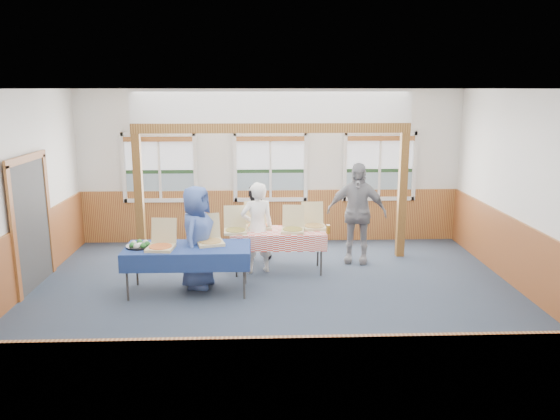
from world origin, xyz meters
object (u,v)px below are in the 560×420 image
(table_left, at_px, (188,250))
(table_right, at_px, (278,234))
(person_grey, at_px, (357,213))
(woman_white, at_px, (257,228))
(man_blue, at_px, (197,237))
(woman_black, at_px, (254,222))

(table_left, height_order, table_right, same)
(table_left, height_order, person_grey, person_grey)
(woman_white, relative_size, person_grey, 0.86)
(man_blue, bearing_deg, woman_white, -40.82)
(woman_black, bearing_deg, table_left, 55.66)
(woman_white, bearing_deg, man_blue, 19.43)
(table_right, xyz_separation_m, person_grey, (1.47, 0.50, 0.25))
(table_left, relative_size, table_right, 1.14)
(table_left, bearing_deg, man_blue, 64.88)
(woman_black, distance_m, person_grey, 1.94)
(woman_white, relative_size, woman_black, 1.14)
(table_right, distance_m, man_blue, 1.53)
(table_left, relative_size, man_blue, 1.18)
(person_grey, bearing_deg, table_right, -146.66)
(woman_black, height_order, person_grey, person_grey)
(table_left, xyz_separation_m, man_blue, (0.12, 0.25, 0.14))
(table_left, distance_m, person_grey, 3.30)
(woman_black, bearing_deg, table_right, 115.49)
(man_blue, height_order, person_grey, person_grey)
(table_right, bearing_deg, table_left, -138.87)
(table_left, bearing_deg, table_right, 33.81)
(man_blue, bearing_deg, table_left, 168.21)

